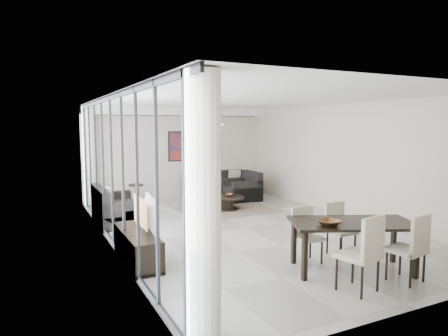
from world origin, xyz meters
TOP-DOWN VIEW (x-y plane):
  - room_shell at (0.46, 0.00)m, footprint 6.00×9.00m
  - window_wall at (-2.86, 0.00)m, footprint 0.37×8.95m
  - soffit at (0.00, 4.30)m, footprint 5.98×0.40m
  - painting at (0.50, 4.47)m, footprint 1.68×0.04m
  - chandelier at (0.30, 2.50)m, footprint 0.66×0.66m
  - rug at (0.48, 1.97)m, footprint 2.64×2.09m
  - coffee_table at (0.51, 2.00)m, footprint 1.02×1.02m
  - bowl_coffee at (0.59, 2.00)m, footprint 0.27×0.27m
  - sofa_main at (1.19, 4.07)m, footprint 2.20×0.90m
  - loveseat at (-2.55, 1.83)m, footprint 0.98×1.74m
  - armchair at (1.60, 3.05)m, footprint 1.03×1.08m
  - side_table at (-1.57, 3.81)m, footprint 0.44×0.44m
  - tv_console at (-2.76, -1.15)m, footprint 0.47×1.68m
  - television at (-2.60, -1.14)m, footprint 0.25×1.02m
  - dining_table at (0.23, -3.10)m, footprint 2.16×1.66m
  - dining_chair_sw at (-0.25, -3.84)m, footprint 0.61×0.61m
  - dining_chair_se at (0.66, -3.88)m, footprint 0.56×0.56m
  - dining_chair_nw at (-0.15, -2.38)m, footprint 0.45×0.45m
  - dining_chair_ne at (0.63, -2.33)m, footprint 0.44×0.44m
  - bowl_dining at (-0.27, -3.12)m, footprint 0.39×0.39m

SIDE VIEW (x-z plane):
  - rug at x=0.48m, z-range 0.00..0.01m
  - coffee_table at x=0.51m, z-range 0.02..0.38m
  - tv_console at x=-2.76m, z-range 0.00..0.53m
  - sofa_main at x=1.19m, z-range -0.13..0.67m
  - loveseat at x=-2.55m, z-range -0.14..0.73m
  - armchair at x=1.60m, z-range -0.14..0.75m
  - bowl_coffee at x=0.59m, z-range 0.36..0.43m
  - side_table at x=-1.57m, z-range 0.11..0.71m
  - dining_chair_nw at x=-0.15m, z-range 0.07..1.00m
  - dining_chair_ne at x=0.63m, z-range 0.07..1.01m
  - dining_chair_se at x=0.66m, z-range 0.08..1.12m
  - dining_chair_sw at x=-0.25m, z-range 0.09..1.20m
  - dining_table at x=0.23m, z-range 0.32..1.12m
  - television at x=-2.60m, z-range 0.53..1.11m
  - bowl_dining at x=-0.27m, z-range 0.81..0.89m
  - room_shell at x=0.46m, z-range 0.00..2.90m
  - window_wall at x=-2.86m, z-range 0.02..2.92m
  - painting at x=0.50m, z-range 1.16..2.14m
  - chandelier at x=0.30m, z-range 2.00..2.71m
  - soffit at x=0.00m, z-range 2.64..2.90m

